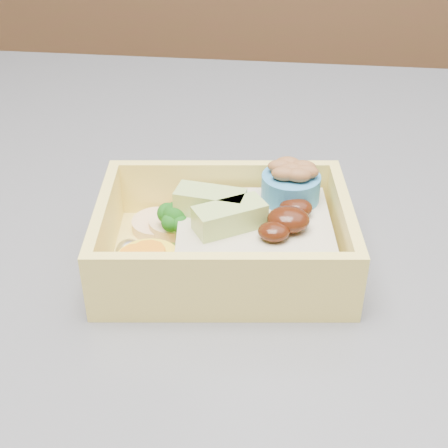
# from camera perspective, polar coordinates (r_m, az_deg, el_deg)

# --- Properties ---
(bento_box) EXTENTS (0.19, 0.15, 0.06)m
(bento_box) POSITION_cam_1_polar(r_m,az_deg,el_deg) (0.44, 0.74, -1.09)
(bento_box) COLOR #FFE269
(bento_box) RESTS_ON island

